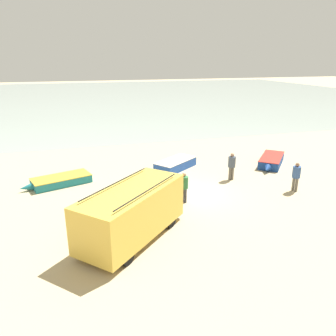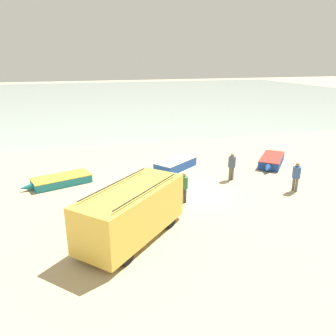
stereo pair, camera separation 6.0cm
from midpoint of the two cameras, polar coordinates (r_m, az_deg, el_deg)
ground_plane at (r=18.87m, az=3.82°, el=-4.47°), size 200.00×200.00×0.00m
sea_water at (r=68.93m, az=-11.51°, el=12.14°), size 120.00×80.00×0.01m
parked_van at (r=13.98m, az=-6.32°, el=-7.53°), size 5.30×5.20×2.42m
fishing_rowboat_0 at (r=24.85m, az=17.45°, el=1.20°), size 3.47×3.77×0.62m
fishing_rowboat_1 at (r=21.15m, az=-18.42°, el=-2.10°), size 4.26×2.52×0.50m
fishing_rowboat_2 at (r=23.04m, az=1.43°, el=0.75°), size 3.71×3.10×0.64m
fisherman_0 at (r=20.97m, az=10.96°, el=0.70°), size 0.46×0.46×1.77m
fisherman_1 at (r=17.39m, az=2.70°, el=-2.92°), size 0.44×0.44×1.69m
fisherman_2 at (r=20.20m, az=21.36°, el=-1.03°), size 0.46×0.46×1.74m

